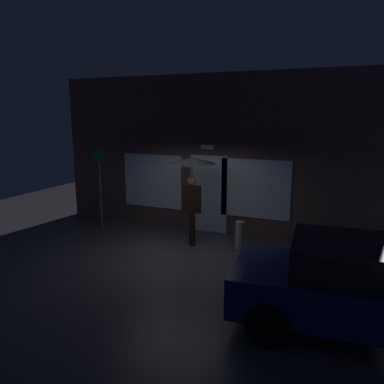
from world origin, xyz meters
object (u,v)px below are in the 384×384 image
parked_car (369,287)px  sidewalk_bollard (240,235)px  person_with_umbrella (192,178)px  street_sign_post (100,183)px

parked_car → sidewalk_bollard: size_ratio=6.12×
person_with_umbrella → parked_car: bearing=-59.5°
parked_car → sidewalk_bollard: bearing=130.3°
person_with_umbrella → parked_car: 4.96m
parked_car → street_sign_post: size_ratio=1.78×
parked_car → sidewalk_bollard: parked_car is taller
sidewalk_bollard → person_with_umbrella: bearing=-171.2°
parked_car → street_sign_post: street_sign_post is taller
street_sign_post → person_with_umbrella: bearing=-5.1°
parked_car → person_with_umbrella: bearing=142.2°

